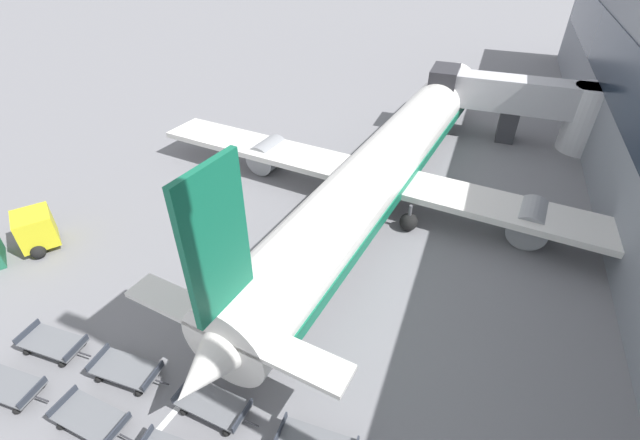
{
  "coord_description": "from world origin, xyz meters",
  "views": [
    {
      "loc": [
        20.85,
        -28.2,
        17.56
      ],
      "look_at": [
        13.0,
        -8.12,
        2.24
      ],
      "focal_mm": 24.0,
      "sensor_mm": 36.0,
      "label": 1
    }
  ],
  "objects_px": {
    "baggage_dolly_row_near_col_a": "(8,386)",
    "baggage_dolly_row_mid_a_col_b": "(127,370)",
    "baggage_dolly_row_mid_a_col_a": "(53,343)",
    "baggage_dolly_row_near_col_b": "(91,419)",
    "baggage_dolly_row_mid_a_col_c": "(213,405)",
    "airplane": "(387,163)"
  },
  "relations": [
    {
      "from": "baggage_dolly_row_near_col_a",
      "to": "baggage_dolly_row_mid_a_col_b",
      "type": "distance_m",
      "value": 5.05
    },
    {
      "from": "baggage_dolly_row_near_col_a",
      "to": "baggage_dolly_row_mid_a_col_b",
      "type": "relative_size",
      "value": 1.0
    },
    {
      "from": "baggage_dolly_row_mid_a_col_a",
      "to": "baggage_dolly_row_mid_a_col_b",
      "type": "height_order",
      "value": "same"
    },
    {
      "from": "baggage_dolly_row_near_col_b",
      "to": "baggage_dolly_row_mid_a_col_c",
      "type": "xyz_separation_m",
      "value": [
        4.4,
        2.39,
        0.0
      ]
    },
    {
      "from": "baggage_dolly_row_mid_a_col_a",
      "to": "baggage_dolly_row_near_col_b",
      "type": "bearing_deg",
      "value": -26.02
    },
    {
      "from": "baggage_dolly_row_near_col_a",
      "to": "baggage_dolly_row_mid_a_col_a",
      "type": "bearing_deg",
      "value": 92.28
    },
    {
      "from": "baggage_dolly_row_mid_a_col_b",
      "to": "baggage_dolly_row_mid_a_col_c",
      "type": "height_order",
      "value": "same"
    },
    {
      "from": "baggage_dolly_row_near_col_b",
      "to": "airplane",
      "type": "bearing_deg",
      "value": 72.91
    },
    {
      "from": "baggage_dolly_row_near_col_b",
      "to": "baggage_dolly_row_mid_a_col_b",
      "type": "bearing_deg",
      "value": 96.7
    },
    {
      "from": "baggage_dolly_row_near_col_a",
      "to": "baggage_dolly_row_mid_a_col_b",
      "type": "bearing_deg",
      "value": 30.99
    },
    {
      "from": "baggage_dolly_row_near_col_b",
      "to": "baggage_dolly_row_mid_a_col_a",
      "type": "bearing_deg",
      "value": 153.98
    },
    {
      "from": "airplane",
      "to": "baggage_dolly_row_mid_a_col_b",
      "type": "xyz_separation_m",
      "value": [
        -7.14,
        -19.89,
        -2.36
      ]
    },
    {
      "from": "baggage_dolly_row_mid_a_col_a",
      "to": "airplane",
      "type": "bearing_deg",
      "value": 59.95
    },
    {
      "from": "baggage_dolly_row_near_col_b",
      "to": "baggage_dolly_row_mid_a_col_a",
      "type": "distance_m",
      "value": 5.24
    },
    {
      "from": "baggage_dolly_row_near_col_a",
      "to": "baggage_dolly_row_mid_a_col_b",
      "type": "xyz_separation_m",
      "value": [
        4.33,
        2.6,
        0.0
      ]
    },
    {
      "from": "baggage_dolly_row_near_col_a",
      "to": "baggage_dolly_row_near_col_b",
      "type": "distance_m",
      "value": 4.62
    },
    {
      "from": "airplane",
      "to": "baggage_dolly_row_mid_a_col_c",
      "type": "xyz_separation_m",
      "value": [
        -2.46,
        -19.9,
        -2.36
      ]
    },
    {
      "from": "airplane",
      "to": "baggage_dolly_row_mid_a_col_a",
      "type": "relative_size",
      "value": 11.28
    },
    {
      "from": "baggage_dolly_row_near_col_a",
      "to": "baggage_dolly_row_mid_a_col_c",
      "type": "height_order",
      "value": "same"
    },
    {
      "from": "baggage_dolly_row_mid_a_col_a",
      "to": "baggage_dolly_row_mid_a_col_c",
      "type": "bearing_deg",
      "value": 0.59
    },
    {
      "from": "baggage_dolly_row_mid_a_col_a",
      "to": "baggage_dolly_row_mid_a_col_c",
      "type": "xyz_separation_m",
      "value": [
        9.11,
        0.09,
        0.0
      ]
    },
    {
      "from": "baggage_dolly_row_near_col_a",
      "to": "baggage_dolly_row_near_col_b",
      "type": "height_order",
      "value": "same"
    }
  ]
}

